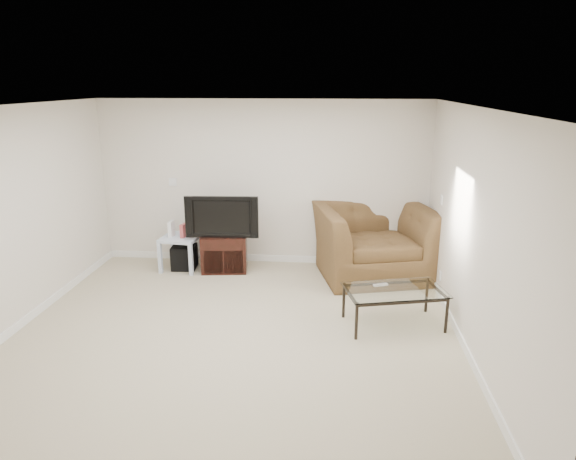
# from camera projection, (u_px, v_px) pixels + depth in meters

# --- Properties ---
(floor) EXTENTS (5.00, 5.00, 0.00)m
(floor) POSITION_uv_depth(u_px,v_px,m) (234.00, 336.00, 5.75)
(floor) COLOR tan
(floor) RESTS_ON ground
(ceiling) EXTENTS (5.00, 5.00, 0.00)m
(ceiling) POSITION_uv_depth(u_px,v_px,m) (227.00, 107.00, 5.05)
(ceiling) COLOR white
(ceiling) RESTS_ON ground
(wall_back) EXTENTS (5.00, 0.02, 2.50)m
(wall_back) POSITION_uv_depth(u_px,v_px,m) (263.00, 183.00, 7.79)
(wall_back) COLOR silver
(wall_back) RESTS_ON ground
(wall_left) EXTENTS (0.02, 5.00, 2.50)m
(wall_left) POSITION_uv_depth(u_px,v_px,m) (6.00, 223.00, 5.61)
(wall_left) COLOR silver
(wall_left) RESTS_ON ground
(wall_right) EXTENTS (0.02, 5.00, 2.50)m
(wall_right) POSITION_uv_depth(u_px,v_px,m) (474.00, 235.00, 5.19)
(wall_right) COLOR silver
(wall_right) RESTS_ON ground
(plate_back) EXTENTS (0.12, 0.02, 0.12)m
(plate_back) POSITION_uv_depth(u_px,v_px,m) (173.00, 182.00, 7.90)
(plate_back) COLOR white
(plate_back) RESTS_ON wall_back
(plate_right_switch) EXTENTS (0.02, 0.09, 0.13)m
(plate_right_switch) POSITION_uv_depth(u_px,v_px,m) (442.00, 200.00, 6.72)
(plate_right_switch) COLOR white
(plate_right_switch) RESTS_ON wall_right
(plate_right_outlet) EXTENTS (0.02, 0.08, 0.12)m
(plate_right_outlet) POSITION_uv_depth(u_px,v_px,m) (440.00, 276.00, 6.70)
(plate_right_outlet) COLOR white
(plate_right_outlet) RESTS_ON wall_right
(tv_stand) EXTENTS (0.72, 0.54, 0.55)m
(tv_stand) POSITION_uv_depth(u_px,v_px,m) (224.00, 252.00, 7.68)
(tv_stand) COLOR black
(tv_stand) RESTS_ON floor
(dvd_player) EXTENTS (0.44, 0.33, 0.06)m
(dvd_player) POSITION_uv_depth(u_px,v_px,m) (224.00, 241.00, 7.59)
(dvd_player) COLOR black
(dvd_player) RESTS_ON tv_stand
(television) EXTENTS (1.00, 0.25, 0.61)m
(television) POSITION_uv_depth(u_px,v_px,m) (223.00, 215.00, 7.49)
(television) COLOR black
(television) RESTS_ON tv_stand
(side_table) EXTENTS (0.58, 0.58, 0.51)m
(side_table) POSITION_uv_depth(u_px,v_px,m) (182.00, 253.00, 7.74)
(side_table) COLOR #ADBFCF
(side_table) RESTS_ON floor
(subwoofer) EXTENTS (0.37, 0.37, 0.35)m
(subwoofer) POSITION_uv_depth(u_px,v_px,m) (184.00, 257.00, 7.78)
(subwoofer) COLOR black
(subwoofer) RESTS_ON floor
(game_console) EXTENTS (0.06, 0.17, 0.23)m
(game_console) POSITION_uv_depth(u_px,v_px,m) (171.00, 229.00, 7.64)
(game_console) COLOR white
(game_console) RESTS_ON side_table
(game_case) EXTENTS (0.08, 0.16, 0.20)m
(game_case) POSITION_uv_depth(u_px,v_px,m) (184.00, 230.00, 7.61)
(game_case) COLOR #CC4C4C
(game_case) RESTS_ON side_table
(recliner) EXTENTS (1.77, 1.37, 1.37)m
(recliner) POSITION_uv_depth(u_px,v_px,m) (374.00, 230.00, 7.38)
(recliner) COLOR #51311C
(recliner) RESTS_ON floor
(coffee_table) EXTENTS (1.24, 0.88, 0.44)m
(coffee_table) POSITION_uv_depth(u_px,v_px,m) (394.00, 307.00, 5.95)
(coffee_table) COLOR black
(coffee_table) RESTS_ON floor
(remote) EXTENTS (0.18, 0.11, 0.02)m
(remote) POSITION_uv_depth(u_px,v_px,m) (380.00, 285.00, 6.00)
(remote) COLOR #B2B2B7
(remote) RESTS_ON coffee_table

